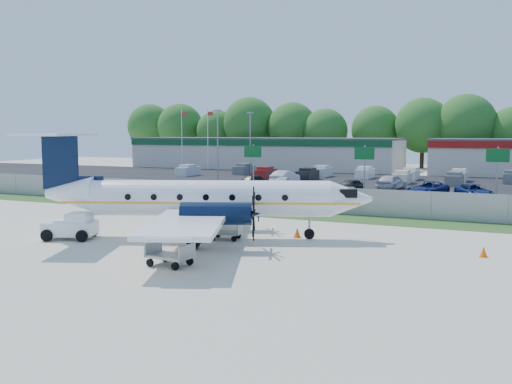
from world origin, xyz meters
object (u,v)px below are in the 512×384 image
at_px(pushback_tug, 73,226).
at_px(baggage_cart_far, 170,255).
at_px(aircraft, 204,198).
at_px(baggage_cart_near, 226,232).

relative_size(pushback_tug, baggage_cart_far, 1.52).
bearing_deg(pushback_tug, aircraft, 25.84).
distance_m(baggage_cart_near, baggage_cart_far, 6.86).
xyz_separation_m(aircraft, baggage_cart_near, (1.37, 0.12, -1.92)).
bearing_deg(baggage_cart_far, pushback_tug, 159.09).
xyz_separation_m(pushback_tug, baggage_cart_far, (8.87, -3.39, -0.23)).
distance_m(aircraft, baggage_cart_far, 7.25).
relative_size(aircraft, baggage_cart_near, 10.04).
xyz_separation_m(pushback_tug, baggage_cart_near, (8.23, 3.44, -0.30)).
distance_m(pushback_tug, baggage_cart_near, 8.93).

